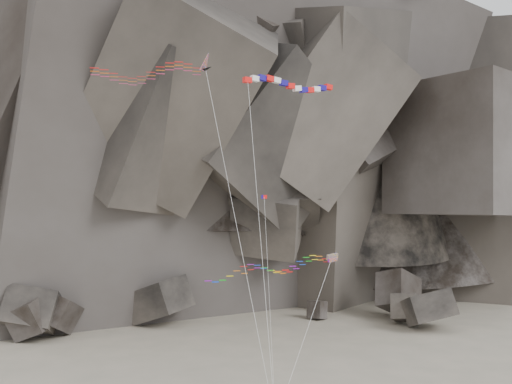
{
  "coord_description": "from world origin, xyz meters",
  "views": [
    {
      "loc": [
        -9.61,
        -48.85,
        19.02
      ],
      "look_at": [
        -0.9,
        6.0,
        19.63
      ],
      "focal_mm": 40.0,
      "sensor_mm": 36.0,
      "label": 1
    }
  ],
  "objects": [
    {
      "name": "boulder_field",
      "position": [
        -12.87,
        35.49,
        2.43
      ],
      "size": [
        73.02,
        18.81,
        8.47
      ],
      "color": "#47423F",
      "rests_on": "ground"
    },
    {
      "name": "delta_kite",
      "position": [
        -11.54,
        0.6,
        29.81
      ],
      "size": [
        15.29,
        6.9,
        30.23
      ],
      "rotation": [
        0.0,
        0.0,
        -0.37
      ],
      "color": "red",
      "rests_on": "ground"
    },
    {
      "name": "banner_kite",
      "position": [
        1.3,
        0.69,
        29.0
      ],
      "size": [
        8.94,
        7.91,
        28.21
      ],
      "rotation": [
        0.0,
        0.0,
        0.38
      ],
      "color": "red",
      "rests_on": "ground"
    },
    {
      "name": "headland",
      "position": [
        0.0,
        70.0,
        42.0
      ],
      "size": [
        110.0,
        70.0,
        84.0
      ],
      "primitive_type": null,
      "color": "#534C44",
      "rests_on": "ground"
    },
    {
      "name": "parafoil_kite",
      "position": [
        -0.37,
        3.14,
        12.55
      ],
      "size": [
        13.24,
        9.06,
        12.27
      ],
      "rotation": [
        0.0,
        0.0,
        0.44
      ],
      "color": "#E6B70C",
      "rests_on": "ground"
    },
    {
      "name": "pennant_kite",
      "position": [
        -0.8,
        0.87,
        15.14
      ],
      "size": [
        0.69,
        7.67,
        17.78
      ],
      "rotation": [
        0.0,
        0.0,
        -0.19
      ],
      "color": "red",
      "rests_on": "ground"
    }
  ]
}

